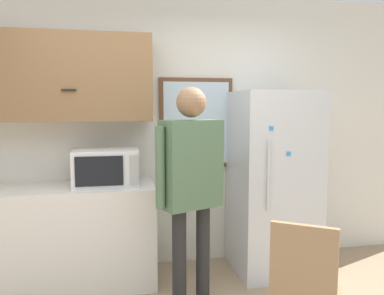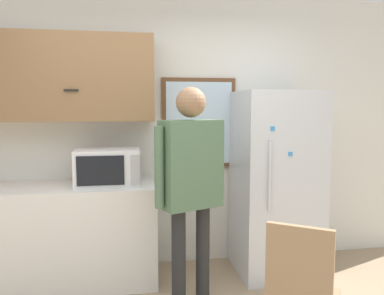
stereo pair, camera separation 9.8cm
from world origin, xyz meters
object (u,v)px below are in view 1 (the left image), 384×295
Objects in this scene: person at (191,175)px; refrigerator at (273,182)px; chair at (304,290)px; microwave at (106,167)px.

refrigerator is at bearing 8.64° from person.
chair is (0.53, -0.83, -0.57)m from person.
person is 1.00× the size of refrigerator.
refrigerator reaches higher than microwave.
microwave is 0.32× the size of refrigerator.
refrigerator reaches higher than chair.
person is (0.66, -0.55, 0.01)m from microwave.
person reaches higher than chair.
refrigerator is (1.56, -0.01, -0.19)m from microwave.
microwave is at bearing 117.93° from person.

